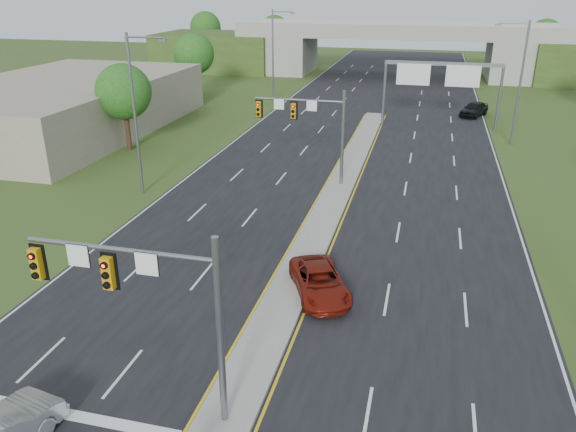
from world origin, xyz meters
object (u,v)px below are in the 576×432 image
at_px(signal_mast_near, 151,295).
at_px(sign_gantry, 441,77).
at_px(signal_mast_far, 312,121).
at_px(car_far_a, 320,282).
at_px(overpass, 396,53).
at_px(car_far_c, 474,109).

height_order(signal_mast_near, sign_gantry, signal_mast_near).
relative_size(signal_mast_far, car_far_a, 1.42).
xyz_separation_m(signal_mast_far, sign_gantry, (8.95, 19.99, 0.51)).
bearing_deg(overpass, car_far_a, -88.79).
distance_m(overpass, car_far_a, 70.91).
distance_m(signal_mast_far, car_far_c, 30.16).
relative_size(signal_mast_near, sign_gantry, 0.60).
xyz_separation_m(signal_mast_far, car_far_c, (13.04, 26.91, -3.90)).
bearing_deg(sign_gantry, signal_mast_near, -101.25).
bearing_deg(car_far_a, signal_mast_near, -136.30).
bearing_deg(car_far_a, sign_gantry, 57.61).
relative_size(overpass, car_far_a, 16.22).
xyz_separation_m(signal_mast_near, car_far_a, (3.76, 9.24, -4.02)).
bearing_deg(signal_mast_far, car_far_a, -76.57).
xyz_separation_m(signal_mast_near, signal_mast_far, (0.00, 25.00, 0.00)).
distance_m(signal_mast_near, car_far_c, 53.66).
bearing_deg(signal_mast_near, sign_gantry, 78.75).
distance_m(signal_mast_far, car_far_a, 16.69).
height_order(signal_mast_near, overpass, overpass).
xyz_separation_m(sign_gantry, car_far_c, (4.10, 6.91, -4.41)).
bearing_deg(sign_gantry, car_far_a, -98.25).
bearing_deg(car_far_c, overpass, 135.06).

